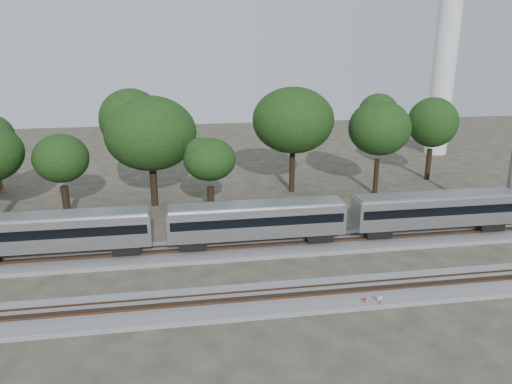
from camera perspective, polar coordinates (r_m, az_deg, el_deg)
ground at (r=43.31m, az=1.79°, el=-9.73°), size 160.00×160.00×0.00m
track_far at (r=48.55m, az=0.43°, el=-6.34°), size 160.00×5.00×0.73m
track_near at (r=39.76m, az=2.92°, el=-12.04°), size 160.00×5.00×0.73m
train at (r=49.67m, az=10.66°, el=-2.47°), size 105.99×3.02×4.46m
switch_stand_red at (r=39.49m, az=12.29°, el=-12.10°), size 0.27×0.05×0.86m
switch_stand_white at (r=39.56m, az=13.99°, el=-11.97°), size 0.34×0.09×1.06m
switch_lever at (r=39.31m, az=10.20°, el=-12.78°), size 0.57×0.45×0.30m
tree_2 at (r=58.81m, az=-21.40°, el=3.58°), size 7.06×7.06×9.96m
tree_3 at (r=60.04m, az=-11.97°, el=6.56°), size 9.02×9.02×12.72m
tree_4 at (r=55.04m, az=-5.31°, el=3.70°), size 6.93×6.93×9.78m
tree_5 at (r=64.53m, az=4.27°, el=8.17°), size 9.64×9.64×13.59m
tree_6 at (r=65.06m, az=13.94°, el=7.10°), size 8.87×8.87×12.51m
tree_7 at (r=74.57m, az=19.55°, el=7.49°), size 8.38×8.38×11.82m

